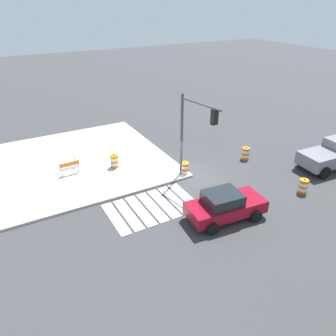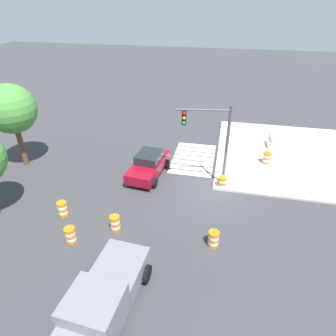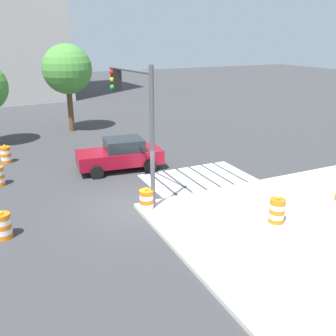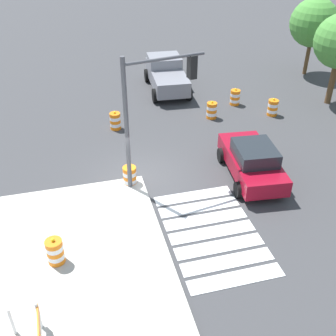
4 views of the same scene
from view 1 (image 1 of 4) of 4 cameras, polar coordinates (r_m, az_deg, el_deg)
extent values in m
plane|color=#38383A|center=(21.89, 4.42, -1.57)|extent=(120.00, 120.00, 0.00)
cube|color=#BCB7AD|center=(24.68, -15.23, 1.26)|extent=(12.00, 12.00, 0.15)
cube|color=silver|center=(19.78, 3.04, -5.02)|extent=(0.60, 3.20, 0.02)
cube|color=silver|center=(19.45, 1.15, -5.62)|extent=(0.60, 3.20, 0.02)
cube|color=silver|center=(19.14, -0.80, -6.23)|extent=(0.60, 3.20, 0.02)
cube|color=silver|center=(18.86, -2.81, -6.85)|extent=(0.60, 3.20, 0.02)
cube|color=silver|center=(18.60, -4.89, -7.48)|extent=(0.60, 3.20, 0.02)
cube|color=silver|center=(18.37, -7.03, -8.11)|extent=(0.60, 3.20, 0.02)
cube|color=silver|center=(18.17, -9.23, -8.75)|extent=(0.60, 3.20, 0.02)
cube|color=maroon|center=(17.91, 10.12, -6.82)|extent=(4.47, 2.27, 0.70)
cube|color=#1E2328|center=(17.43, 9.60, -5.26)|extent=(2.06, 1.79, 0.60)
cylinder|color=black|center=(19.41, 11.90, -5.24)|extent=(0.68, 0.31, 0.66)
cylinder|color=black|center=(18.19, 15.26, -8.19)|extent=(0.68, 0.31, 0.66)
cylinder|color=black|center=(18.17, 4.79, -7.20)|extent=(0.68, 0.31, 0.66)
cylinder|color=black|center=(16.87, 7.84, -10.57)|extent=(0.68, 0.31, 0.66)
cube|color=slate|center=(24.58, 25.15, 1.43)|extent=(2.64, 2.17, 0.90)
cylinder|color=black|center=(27.47, 27.41, 2.56)|extent=(0.86, 0.36, 0.84)
cylinder|color=black|center=(24.99, 22.49, 1.26)|extent=(0.86, 0.36, 0.84)
cylinder|color=black|center=(23.86, 25.92, -0.76)|extent=(0.86, 0.36, 0.84)
cylinder|color=orange|center=(21.77, 22.55, -3.78)|extent=(0.56, 0.56, 0.18)
cylinder|color=white|center=(21.68, 22.64, -3.37)|extent=(0.56, 0.56, 0.18)
cylinder|color=orange|center=(21.59, 22.72, -2.96)|extent=(0.56, 0.56, 0.18)
cylinder|color=white|center=(21.51, 22.81, -2.55)|extent=(0.56, 0.56, 0.18)
cylinder|color=orange|center=(21.42, 22.90, -2.14)|extent=(0.56, 0.56, 0.18)
sphere|color=yellow|center=(21.36, 22.97, -1.79)|extent=(0.12, 0.12, 0.12)
cylinder|color=orange|center=(22.10, 2.91, -0.96)|extent=(0.56, 0.56, 0.18)
cylinder|color=white|center=(22.01, 2.92, -0.55)|extent=(0.56, 0.56, 0.18)
cylinder|color=orange|center=(21.92, 2.93, -0.13)|extent=(0.56, 0.56, 0.18)
cylinder|color=white|center=(21.84, 2.94, 0.28)|extent=(0.56, 0.56, 0.18)
cylinder|color=orange|center=(21.76, 2.95, 0.70)|extent=(0.56, 0.56, 0.18)
sphere|color=yellow|center=(21.69, 2.96, 1.06)|extent=(0.12, 0.12, 0.12)
cylinder|color=orange|center=(24.89, 13.42, 1.76)|extent=(0.56, 0.56, 0.18)
cylinder|color=white|center=(24.81, 13.47, 2.14)|extent=(0.56, 0.56, 0.18)
cylinder|color=orange|center=(24.74, 13.51, 2.51)|extent=(0.56, 0.56, 0.18)
cylinder|color=white|center=(24.66, 13.56, 2.89)|extent=(0.56, 0.56, 0.18)
cylinder|color=orange|center=(24.59, 13.61, 3.27)|extent=(0.56, 0.56, 0.18)
sphere|color=yellow|center=(24.53, 13.64, 3.59)|extent=(0.12, 0.12, 0.12)
cylinder|color=orange|center=(23.06, -9.38, 0.42)|extent=(0.56, 0.56, 0.18)
cylinder|color=white|center=(22.98, -9.41, 0.82)|extent=(0.56, 0.56, 0.18)
cylinder|color=orange|center=(22.90, -9.45, 1.22)|extent=(0.56, 0.56, 0.18)
cylinder|color=white|center=(22.82, -9.48, 1.62)|extent=(0.56, 0.56, 0.18)
cylinder|color=orange|center=(22.74, -9.52, 2.03)|extent=(0.56, 0.56, 0.18)
sphere|color=yellow|center=(22.68, -9.55, 2.37)|extent=(0.12, 0.12, 0.12)
cube|color=silver|center=(22.74, -15.59, 0.45)|extent=(0.07, 0.07, 1.00)
cube|color=silver|center=(23.35, -16.11, 1.13)|extent=(0.07, 0.07, 1.00)
cube|color=silver|center=(22.52, -18.24, -0.23)|extent=(0.07, 0.07, 1.00)
cube|color=silver|center=(23.14, -18.69, 0.47)|extent=(0.07, 0.07, 1.00)
cube|color=orange|center=(22.50, -16.98, 0.65)|extent=(1.30, 0.09, 0.28)
cube|color=white|center=(22.63, -16.88, -0.02)|extent=(1.30, 0.09, 0.20)
cylinder|color=#4C4C51|center=(20.78, 2.41, 5.71)|extent=(0.18, 0.18, 5.50)
cylinder|color=#4C4C51|center=(18.86, 5.81, 11.14)|extent=(0.64, 3.18, 0.12)
cube|color=black|center=(18.25, 8.20, 8.94)|extent=(0.40, 0.34, 0.90)
sphere|color=red|center=(18.29, 8.68, 9.94)|extent=(0.20, 0.20, 0.20)
sphere|color=#F2A514|center=(18.39, 8.62, 9.05)|extent=(0.20, 0.20, 0.20)
sphere|color=green|center=(18.49, 8.55, 8.17)|extent=(0.20, 0.20, 0.20)
camera|label=2|loc=(30.95, 32.79, 24.67)|focal=30.51mm
camera|label=3|loc=(33.17, -1.29, 20.83)|focal=40.62mm
camera|label=4|loc=(18.63, -43.08, 19.14)|focal=43.41mm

